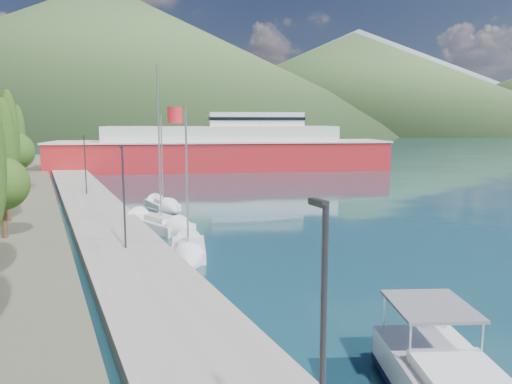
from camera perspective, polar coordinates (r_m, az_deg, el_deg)
name	(u,v)px	position (r m, az deg, el deg)	size (l,w,h in m)	color
ground	(93,154)	(137.69, -18.15, 4.19)	(1400.00, 1400.00, 0.00)	#143A49
quay	(100,216)	(43.72, -17.43, -2.68)	(5.00, 88.00, 0.80)	gray
hills_far	(163,66)	(657.11, -10.60, 13.92)	(1480.00, 900.00, 180.00)	gray
hills_near	(186,69)	(407.02, -7.99, 13.71)	(1010.00, 520.00, 115.00)	#3D592E
tree_row	(9,149)	(49.67, -26.36, 4.39)	(4.23, 64.44, 10.50)	#47301E
lamp_posts	(122,192)	(31.00, -15.10, 0.04)	(0.15, 47.33, 6.06)	#2D2D33
sailboat_near	(188,257)	(30.07, -7.75, -7.41)	(3.89, 7.22, 9.94)	silver
sailboat_mid	(174,229)	(37.64, -9.35, -4.23)	(5.13, 9.58, 13.35)	silver
sailboat_far	(168,208)	(47.31, -10.08, -1.79)	(2.62, 6.75, 9.71)	silver
ferry	(223,150)	(86.52, -3.79, 4.82)	(58.04, 27.23, 11.31)	red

